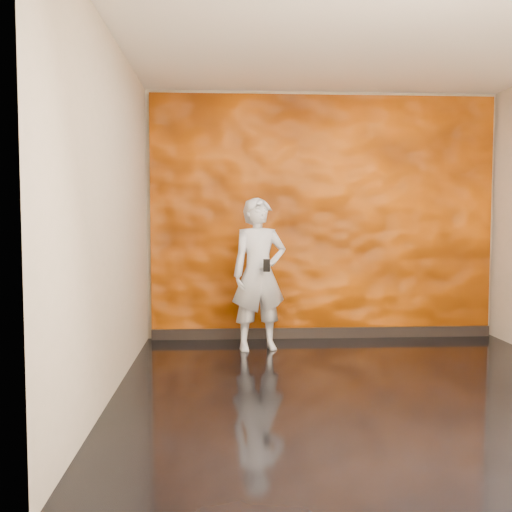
{
  "coord_description": "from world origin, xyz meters",
  "views": [
    {
      "loc": [
        -1.14,
        -4.49,
        1.37
      ],
      "look_at": [
        -0.83,
        0.87,
        1.02
      ],
      "focal_mm": 40.0,
      "sensor_mm": 36.0,
      "label": 1
    }
  ],
  "objects": [
    {
      "name": "baseboard",
      "position": [
        0.0,
        1.92,
        0.06
      ],
      "size": [
        3.9,
        0.04,
        0.12
      ],
      "primitive_type": "cube",
      "color": "black",
      "rests_on": "ground"
    },
    {
      "name": "room",
      "position": [
        0.0,
        0.0,
        1.4
      ],
      "size": [
        4.02,
        4.02,
        2.81
      ],
      "color": "black",
      "rests_on": "ground"
    },
    {
      "name": "feature_wall",
      "position": [
        0.0,
        1.96,
        1.38
      ],
      "size": [
        3.9,
        0.06,
        2.75
      ],
      "primitive_type": "cube",
      "color": "#D35803",
      "rests_on": "ground"
    },
    {
      "name": "phone",
      "position": [
        -0.71,
        1.17,
        0.9
      ],
      "size": [
        0.07,
        0.03,
        0.13
      ],
      "primitive_type": "cube",
      "rotation": [
        0.0,
        0.0,
        -0.21
      ],
      "color": "black",
      "rests_on": "man"
    },
    {
      "name": "man",
      "position": [
        -0.77,
        1.39,
        0.79
      ],
      "size": [
        0.64,
        0.49,
        1.58
      ],
      "primitive_type": "imported",
      "rotation": [
        0.0,
        0.0,
        0.21
      ],
      "color": "#A2A7B1",
      "rests_on": "ground"
    }
  ]
}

